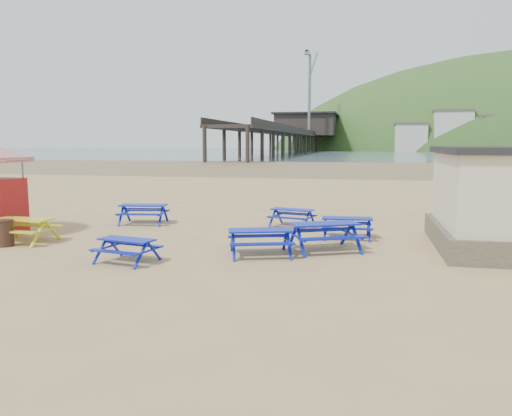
% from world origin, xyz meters
% --- Properties ---
extents(ground, '(400.00, 400.00, 0.00)m').
position_xyz_m(ground, '(0.00, 0.00, 0.00)').
color(ground, tan).
rests_on(ground, ground).
extents(wet_sand, '(400.00, 400.00, 0.00)m').
position_xyz_m(wet_sand, '(0.00, 55.00, 0.00)').
color(wet_sand, olive).
rests_on(wet_sand, ground).
extents(sea, '(400.00, 400.00, 0.00)m').
position_xyz_m(sea, '(0.00, 170.00, 0.01)').
color(sea, '#495B68').
rests_on(sea, ground).
extents(picnic_table_blue_a, '(2.07, 1.77, 0.78)m').
position_xyz_m(picnic_table_blue_a, '(-4.20, 3.21, 0.39)').
color(picnic_table_blue_a, '#13009B').
rests_on(picnic_table_blue_a, ground).
extents(picnic_table_blue_b, '(1.92, 1.68, 0.69)m').
position_xyz_m(picnic_table_blue_b, '(1.83, 3.80, 0.35)').
color(picnic_table_blue_b, '#13009B').
rests_on(picnic_table_blue_b, ground).
extents(picnic_table_blue_c, '(1.77, 1.45, 0.72)m').
position_xyz_m(picnic_table_blue_c, '(4.02, 1.80, 0.36)').
color(picnic_table_blue_c, '#13009B').
rests_on(picnic_table_blue_c, ground).
extents(picnic_table_blue_d, '(1.78, 1.54, 0.66)m').
position_xyz_m(picnic_table_blue_d, '(-1.79, -3.05, 0.33)').
color(picnic_table_blue_d, '#13009B').
rests_on(picnic_table_blue_d, ground).
extents(picnic_table_blue_e, '(2.20, 1.97, 0.77)m').
position_xyz_m(picnic_table_blue_e, '(1.63, -1.46, 0.39)').
color(picnic_table_blue_e, '#13009B').
rests_on(picnic_table_blue_e, ground).
extents(picnic_table_blue_f, '(2.55, 2.35, 0.86)m').
position_xyz_m(picnic_table_blue_f, '(3.42, -0.40, 0.43)').
color(picnic_table_blue_f, '#13009B').
rests_on(picnic_table_blue_f, ground).
extents(picnic_table_yellow, '(1.95, 1.59, 0.80)m').
position_xyz_m(picnic_table_yellow, '(-6.40, -1.23, 0.40)').
color(picnic_table_yellow, '#C1D21C').
rests_on(picnic_table_yellow, ground).
extents(litter_bin, '(0.58, 0.58, 0.85)m').
position_xyz_m(litter_bin, '(-6.59, -1.90, 0.43)').
color(litter_bin, '#3C231A').
rests_on(litter_bin, ground).
extents(pier, '(24.00, 220.00, 39.29)m').
position_xyz_m(pier, '(-17.99, 178.23, 5.46)').
color(pier, black).
rests_on(pier, ground).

